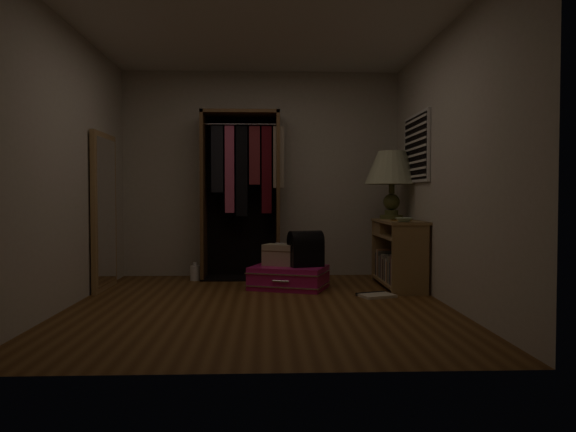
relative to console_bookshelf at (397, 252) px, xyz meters
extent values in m
plane|color=brown|center=(-1.54, -1.05, -0.39)|extent=(4.00, 4.00, 0.00)
cube|color=beige|center=(-1.54, 0.95, 0.91)|extent=(3.50, 0.02, 2.60)
cube|color=beige|center=(-1.54, -3.05, 0.91)|extent=(3.50, 0.02, 2.60)
cube|color=beige|center=(0.21, -1.05, 0.91)|extent=(0.02, 4.00, 2.60)
cube|color=beige|center=(-3.29, -1.05, 0.91)|extent=(0.02, 4.00, 2.60)
cube|color=silver|center=(-1.54, -1.05, 2.21)|extent=(3.50, 4.00, 0.01)
cube|color=silver|center=(0.19, -0.05, 1.16)|extent=(0.03, 0.96, 0.76)
cube|color=black|center=(0.19, -0.05, 1.16)|extent=(0.03, 0.90, 0.70)
cube|color=white|center=(0.18, -0.05, 0.85)|extent=(0.01, 0.88, 0.02)
cube|color=white|center=(0.18, -0.05, 0.92)|extent=(0.01, 0.88, 0.02)
cube|color=white|center=(0.18, -0.05, 1.00)|extent=(0.01, 0.88, 0.02)
cube|color=white|center=(0.18, -0.05, 1.08)|extent=(0.01, 0.88, 0.02)
cube|color=white|center=(0.18, -0.05, 1.16)|extent=(0.01, 0.88, 0.02)
cube|color=white|center=(0.18, -0.05, 1.23)|extent=(0.01, 0.88, 0.02)
cube|color=white|center=(0.18, -0.05, 1.31)|extent=(0.01, 0.88, 0.02)
cube|color=white|center=(0.18, -0.05, 1.39)|extent=(0.01, 0.88, 0.02)
cube|color=white|center=(0.18, -0.05, 1.47)|extent=(0.01, 0.88, 0.02)
cube|color=olive|center=(0.00, -0.58, -0.02)|extent=(0.40, 0.03, 0.75)
cube|color=olive|center=(0.00, 0.49, -0.02)|extent=(0.40, 0.03, 0.75)
cube|color=olive|center=(0.00, -0.05, -0.33)|extent=(0.40, 1.04, 0.03)
cube|color=olive|center=(0.00, -0.05, 0.18)|extent=(0.40, 1.04, 0.03)
cube|color=olive|center=(0.00, -0.05, 0.34)|extent=(0.42, 1.12, 0.03)
cube|color=brown|center=(0.19, -0.05, -0.02)|extent=(0.02, 1.10, 0.75)
cube|color=olive|center=(-0.01, 0.28, 0.25)|extent=(0.36, 0.38, 0.13)
cube|color=gray|center=(-0.08, -0.52, -0.17)|extent=(0.16, 0.03, 0.30)
cube|color=#4C3833|center=(-0.08, -0.48, -0.16)|extent=(0.17, 0.04, 0.31)
cube|color=#B7AD99|center=(-0.07, -0.43, -0.17)|extent=(0.18, 0.04, 0.30)
cube|color=brown|center=(-0.06, -0.38, -0.16)|extent=(0.20, 0.04, 0.31)
cube|color=#3F4C59|center=(-0.08, -0.33, -0.20)|extent=(0.17, 0.03, 0.23)
cube|color=gray|center=(-0.07, -0.28, -0.17)|extent=(0.20, 0.04, 0.30)
cube|color=#59594C|center=(-0.07, -0.23, -0.16)|extent=(0.19, 0.05, 0.31)
cube|color=#B2724C|center=(-0.09, -0.18, -0.21)|extent=(0.15, 0.03, 0.22)
cube|color=beige|center=(-0.08, -0.13, -0.19)|extent=(0.16, 0.05, 0.25)
cube|color=#332D38|center=(-0.06, -0.08, -0.20)|extent=(0.20, 0.03, 0.23)
cube|color=gray|center=(-0.08, -0.04, -0.19)|extent=(0.17, 0.05, 0.26)
cube|color=#4C3833|center=(-0.09, 0.02, -0.20)|extent=(0.16, 0.05, 0.23)
cube|color=#B7AD99|center=(-0.08, 0.08, -0.18)|extent=(0.18, 0.04, 0.28)
cube|color=brown|center=(-0.06, 0.13, -0.19)|extent=(0.21, 0.03, 0.26)
cube|color=#3F4C59|center=(-0.08, 0.17, -0.19)|extent=(0.16, 0.04, 0.25)
cube|color=gray|center=(-0.07, 0.21, -0.20)|extent=(0.19, 0.04, 0.25)
cube|color=#59594C|center=(-0.06, 0.27, -0.17)|extent=(0.20, 0.04, 0.30)
cube|color=#B2724C|center=(-0.06, 0.31, -0.16)|extent=(0.21, 0.03, 0.32)
cube|color=beige|center=(-0.07, 0.36, -0.16)|extent=(0.19, 0.04, 0.31)
cube|color=#332D38|center=(-0.08, 0.41, -0.18)|extent=(0.18, 0.04, 0.27)
cube|color=brown|center=(-2.24, 0.69, 0.63)|extent=(0.04, 0.50, 2.05)
cube|color=brown|center=(-1.33, 0.69, 0.63)|extent=(0.04, 0.50, 2.05)
cube|color=brown|center=(-1.79, 0.69, 1.64)|extent=(0.95, 0.50, 0.04)
cube|color=black|center=(-1.79, 0.93, 0.63)|extent=(0.95, 0.02, 2.05)
cube|color=black|center=(-1.79, 0.69, -0.38)|extent=(0.95, 0.50, 0.02)
cylinder|color=silver|center=(-1.79, 0.69, 1.51)|extent=(0.87, 0.02, 0.02)
cube|color=black|center=(-2.07, 0.67, 1.07)|extent=(0.15, 0.15, 0.81)
cube|color=#BF4C72|center=(-1.92, 0.67, 0.95)|extent=(0.11, 0.15, 1.06)
cube|color=black|center=(-1.77, 0.67, 0.93)|extent=(0.14, 0.13, 1.10)
cube|color=maroon|center=(-1.61, 0.67, 1.12)|extent=(0.13, 0.10, 0.71)
cube|color=#590F19|center=(-1.47, 0.67, 0.95)|extent=(0.12, 0.12, 1.06)
cube|color=beige|center=(-1.32, 0.67, 1.10)|extent=(0.13, 0.10, 0.75)
cube|color=#A4804F|center=(-3.24, -0.05, 0.46)|extent=(0.05, 0.80, 1.70)
cube|color=white|center=(-3.21, -0.05, 0.46)|extent=(0.01, 0.68, 1.58)
cube|color=#C3176C|center=(-1.23, -0.09, -0.27)|extent=(0.93, 0.79, 0.25)
cube|color=silver|center=(-1.23, -0.09, -0.34)|extent=(0.96, 0.82, 0.01)
cube|color=silver|center=(-1.23, -0.09, -0.20)|extent=(0.96, 0.82, 0.01)
cylinder|color=silver|center=(-1.32, -0.37, -0.27)|extent=(0.18, 0.08, 0.02)
cube|color=tan|center=(-1.32, -0.01, -0.03)|extent=(0.41, 0.35, 0.23)
cube|color=brown|center=(-1.32, -0.01, 0.02)|extent=(0.41, 0.36, 0.01)
cylinder|color=silver|center=(-1.32, -0.01, 0.10)|extent=(0.10, 0.05, 0.02)
cube|color=black|center=(-1.04, -0.11, -0.01)|extent=(0.41, 0.32, 0.27)
cylinder|color=black|center=(-1.04, -0.11, 0.13)|extent=(0.41, 0.32, 0.23)
cylinder|color=#495127|center=(0.00, 0.34, 0.38)|extent=(0.29, 0.29, 0.05)
cylinder|color=#495127|center=(0.00, 0.34, 0.43)|extent=(0.17, 0.17, 0.06)
sphere|color=#495127|center=(0.00, 0.34, 0.56)|extent=(0.20, 0.20, 0.19)
cylinder|color=#495127|center=(0.00, 0.34, 0.71)|extent=(0.07, 0.07, 0.11)
cone|color=beige|center=(0.00, 0.34, 0.96)|extent=(0.67, 0.67, 0.39)
cone|color=silver|center=(0.00, 0.34, 0.96)|extent=(0.60, 0.60, 0.36)
cylinder|color=#B48F45|center=(0.00, -0.15, 0.36)|extent=(0.24, 0.24, 0.01)
imported|color=#B9DAB5|center=(-0.05, -0.46, 0.38)|extent=(0.20, 0.20, 0.04)
cylinder|color=silver|center=(-2.33, 0.55, -0.31)|extent=(0.16, 0.16, 0.18)
cylinder|color=silver|center=(-2.33, 0.55, -0.20)|extent=(0.06, 0.06, 0.04)
cube|color=beige|center=(-0.36, -0.63, -0.38)|extent=(0.40, 0.36, 0.03)
cube|color=black|center=(-0.40, -0.52, -0.38)|extent=(0.33, 0.16, 0.03)
camera|label=1|loc=(-1.48, -6.22, 0.62)|focal=35.00mm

